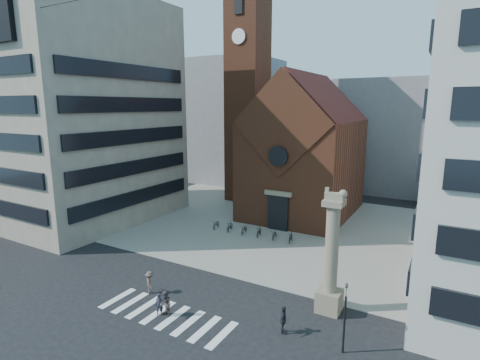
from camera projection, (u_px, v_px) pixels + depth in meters
The scene contains 20 objects.
ground at pixel (186, 294), 28.11m from camera, with size 120.00×120.00×0.00m, color black.
piazza at pixel (285, 225), 44.31m from camera, with size 46.00×30.00×0.05m, color gray.
zebra_crossing at pixel (165, 315), 25.29m from camera, with size 10.20×3.20×0.01m, color white, non-canonical shape.
church at pixel (305, 153), 47.89m from camera, with size 12.00×16.65×18.00m.
campanile at pixel (248, 92), 53.74m from camera, with size 5.50×5.50×31.20m.
building_left at pixel (77, 113), 45.72m from camera, with size 18.00×20.00×26.00m, color tan.
bg_block_left at pixel (231, 121), 69.75m from camera, with size 16.00×14.00×22.00m, color gray.
bg_block_mid at pixel (381, 136), 61.80m from camera, with size 14.00×12.00×18.00m, color gray.
lion_column at pixel (331, 264), 25.14m from camera, with size 1.63×1.60×8.68m.
traffic_light at pixel (345, 316), 21.00m from camera, with size 0.13×0.16×4.30m.
pedestrian_0 at pixel (159, 304), 25.15m from camera, with size 0.56×0.37×1.53m, color #312A3B.
pedestrian_1 at pixel (165, 304), 24.94m from camera, with size 0.87×0.68×1.79m, color #504240.
pedestrian_2 at pixel (283, 320), 23.11m from camera, with size 1.04×0.43×1.78m, color #24252C.
pedestrian_3 at pixel (150, 282), 28.09m from camera, with size 1.11×0.64×1.72m, color brown.
scooter_0 at pixel (216, 224), 42.95m from camera, with size 0.63×1.81×0.95m, color black.
scooter_1 at pixel (230, 226), 42.06m from camera, with size 0.50×1.76×1.06m, color black.
scooter_2 at pixel (244, 229), 41.18m from camera, with size 0.63×1.81×0.95m, color black.
scooter_3 at pixel (259, 231), 40.28m from camera, with size 0.50×1.76×1.06m, color black.
scooter_4 at pixel (274, 235), 39.41m from camera, with size 0.63×1.81×0.95m, color black.
scooter_5 at pixel (291, 237), 38.51m from camera, with size 0.50×1.76×1.06m, color black.
Camera 1 is at (16.31, -20.50, 13.92)m, focal length 28.00 mm.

